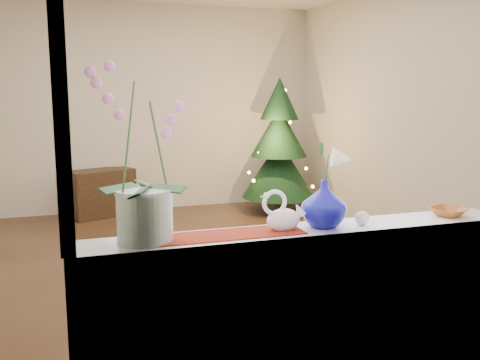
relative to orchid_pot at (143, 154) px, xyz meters
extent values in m
plane|color=#312114|center=(0.76, 2.36, -1.31)|extent=(5.00, 5.00, 0.00)
cube|color=beige|center=(0.76, 4.86, 0.04)|extent=(4.50, 0.10, 2.70)
cube|color=beige|center=(0.76, -0.14, 0.04)|extent=(4.50, 0.10, 2.70)
cube|color=beige|center=(3.01, 2.36, 0.04)|extent=(0.10, 5.00, 2.70)
cube|color=white|center=(0.76, -0.10, -0.87)|extent=(2.20, 0.08, 0.88)
cube|color=white|center=(0.76, -0.01, -0.41)|extent=(2.20, 0.26, 0.04)
cube|color=maroon|center=(0.38, -0.01, -0.38)|extent=(0.70, 0.20, 0.01)
imported|color=#080A74|center=(0.86, -0.01, -0.25)|extent=(0.32, 0.32, 0.26)
sphere|color=silver|center=(1.06, -0.04, -0.35)|extent=(0.07, 0.07, 0.07)
imported|color=#98531D|center=(1.59, -0.01, -0.37)|extent=(0.20, 0.20, 0.04)
cube|color=black|center=(0.09, 4.61, -1.01)|extent=(0.89, 0.67, 0.60)
camera|label=1|loc=(-0.31, -2.28, 0.26)|focal=40.00mm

